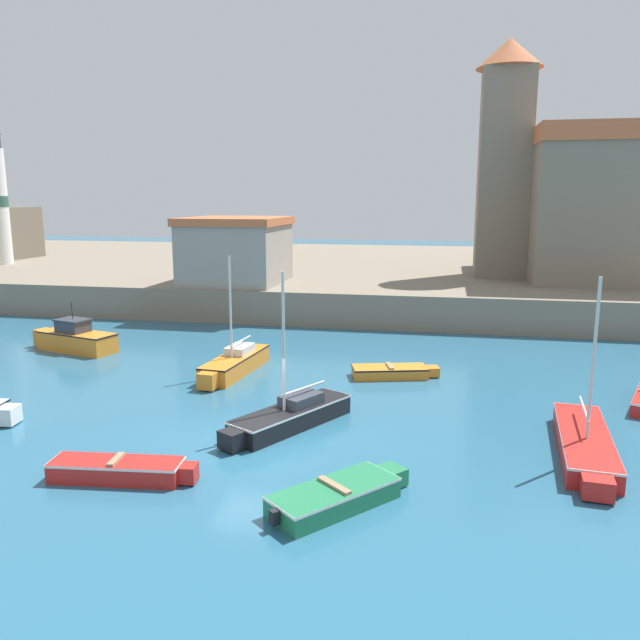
% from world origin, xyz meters
% --- Properties ---
extents(ground_plane, '(200.00, 200.00, 0.00)m').
position_xyz_m(ground_plane, '(0.00, 0.00, 0.00)').
color(ground_plane, '#28607F').
extents(quay_seawall, '(120.00, 40.00, 2.12)m').
position_xyz_m(quay_seawall, '(0.00, 38.10, 1.06)').
color(quay_seawall, gray).
rests_on(quay_seawall, ground).
extents(sailboat_red_0, '(2.01, 6.46, 5.55)m').
position_xyz_m(sailboat_red_0, '(10.28, 1.04, 0.37)').
color(sailboat_red_0, red).
rests_on(sailboat_red_0, ground).
extents(dinghy_orange_1, '(3.93, 2.07, 0.55)m').
position_xyz_m(dinghy_orange_1, '(3.75, 8.35, 0.26)').
color(dinghy_orange_1, orange).
rests_on(dinghy_orange_1, ground).
extents(motorboat_orange_2, '(5.07, 2.59, 2.56)m').
position_xyz_m(motorboat_orange_2, '(-12.77, 9.98, 0.63)').
color(motorboat_orange_2, orange).
rests_on(motorboat_orange_2, ground).
extents(sailboat_orange_3, '(1.81, 5.58, 5.32)m').
position_xyz_m(sailboat_orange_3, '(-3.28, 7.59, 0.48)').
color(sailboat_orange_3, orange).
rests_on(sailboat_orange_3, ground).
extents(dinghy_green_4, '(3.45, 3.77, 0.63)m').
position_xyz_m(dinghy_green_4, '(3.39, -3.67, 0.30)').
color(dinghy_green_4, '#237A4C').
rests_on(dinghy_green_4, ground).
extents(dinghy_red_6, '(4.20, 1.41, 0.64)m').
position_xyz_m(dinghy_red_6, '(-2.86, -3.39, 0.31)').
color(dinghy_red_6, red).
rests_on(dinghy_red_6, ground).
extents(sailboat_black_7, '(3.60, 5.28, 5.41)m').
position_xyz_m(sailboat_black_7, '(0.82, 1.51, 0.44)').
color(sailboat_black_7, black).
rests_on(sailboat_black_7, ground).
extents(church, '(13.24, 16.59, 16.45)m').
position_xyz_m(church, '(15.21, 31.17, 7.75)').
color(church, gray).
rests_on(church, quay_seawall).
extents(harbor_shed_far_end, '(6.43, 7.16, 4.39)m').
position_xyz_m(harbor_shed_far_end, '(-8.00, 21.92, 4.34)').
color(harbor_shed_far_end, gray).
rests_on(harbor_shed_far_end, quay_seawall).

